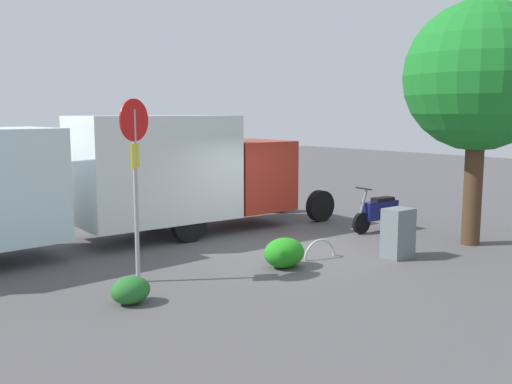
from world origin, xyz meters
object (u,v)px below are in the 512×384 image
(utility_cabinet, at_px, (398,233))
(street_tree, at_px, (479,77))
(motorcycle, at_px, (379,211))
(bike_rack_hoop, at_px, (320,258))
(stop_sign, at_px, (135,161))
(box_truck_near, at_px, (187,170))

(utility_cabinet, bearing_deg, street_tree, 171.99)
(motorcycle, height_order, bike_rack_hoop, motorcycle)
(stop_sign, height_order, street_tree, street_tree)
(box_truck_near, relative_size, street_tree, 1.28)
(utility_cabinet, bearing_deg, bike_rack_hoop, -37.17)
(street_tree, height_order, bike_rack_hoop, street_tree)
(bike_rack_hoop, bearing_deg, stop_sign, -13.51)
(box_truck_near, bearing_deg, motorcycle, -34.54)
(box_truck_near, distance_m, bike_rack_hoop, 4.47)
(stop_sign, xyz_separation_m, bike_rack_hoop, (-3.85, 0.92, -2.24))
(street_tree, bearing_deg, utility_cabinet, -8.01)
(street_tree, distance_m, utility_cabinet, 4.15)
(box_truck_near, height_order, motorcycle, box_truck_near)
(stop_sign, xyz_separation_m, utility_cabinet, (-5.20, 1.95, -1.71))
(street_tree, xyz_separation_m, utility_cabinet, (2.39, -0.34, -3.38))
(motorcycle, height_order, utility_cabinet, motorcycle)
(utility_cabinet, xyz_separation_m, bike_rack_hoop, (1.35, -1.02, -0.54))
(utility_cabinet, height_order, bike_rack_hoop, utility_cabinet)
(stop_sign, relative_size, street_tree, 0.59)
(street_tree, height_order, utility_cabinet, street_tree)
(box_truck_near, xyz_separation_m, street_tree, (-4.48, 5.44, 2.27))
(motorcycle, xyz_separation_m, street_tree, (-0.42, 2.39, 3.40))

